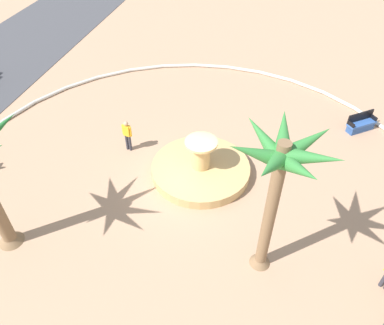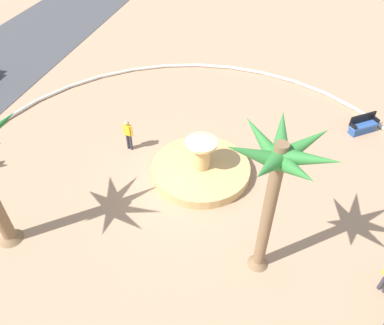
{
  "view_description": "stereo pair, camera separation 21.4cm",
  "coord_description": "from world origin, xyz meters",
  "px_view_note": "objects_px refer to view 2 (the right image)",
  "views": [
    {
      "loc": [
        -11.63,
        -2.92,
        11.81
      ],
      "look_at": [
        0.2,
        -0.13,
        1.0
      ],
      "focal_mm": 34.69,
      "sensor_mm": 36.0,
      "label": 1
    },
    {
      "loc": [
        -11.58,
        -3.13,
        11.81
      ],
      "look_at": [
        0.2,
        -0.13,
        1.0
      ],
      "focal_mm": 34.69,
      "sensor_mm": 36.0,
      "label": 2
    }
  ],
  "objects_px": {
    "fountain": "(201,168)",
    "person_pedestrian_stroll": "(128,134)",
    "bench_east": "(363,126)",
    "palm_tree_near_fountain": "(277,173)"
  },
  "relations": [
    {
      "from": "palm_tree_near_fountain",
      "to": "person_pedestrian_stroll",
      "type": "relative_size",
      "value": 3.51
    },
    {
      "from": "person_pedestrian_stroll",
      "to": "palm_tree_near_fountain",
      "type": "bearing_deg",
      "value": -125.97
    },
    {
      "from": "bench_east",
      "to": "person_pedestrian_stroll",
      "type": "height_order",
      "value": "person_pedestrian_stroll"
    },
    {
      "from": "fountain",
      "to": "bench_east",
      "type": "xyz_separation_m",
      "value": [
        5.2,
        -7.49,
        0.06
      ]
    },
    {
      "from": "palm_tree_near_fountain",
      "to": "person_pedestrian_stroll",
      "type": "bearing_deg",
      "value": 54.03
    },
    {
      "from": "bench_east",
      "to": "person_pedestrian_stroll",
      "type": "xyz_separation_m",
      "value": [
        -4.33,
        11.32,
        0.59
      ]
    },
    {
      "from": "fountain",
      "to": "person_pedestrian_stroll",
      "type": "xyz_separation_m",
      "value": [
        0.87,
        3.83,
        0.66
      ]
    },
    {
      "from": "fountain",
      "to": "palm_tree_near_fountain",
      "type": "height_order",
      "value": "palm_tree_near_fountain"
    },
    {
      "from": "fountain",
      "to": "person_pedestrian_stroll",
      "type": "bearing_deg",
      "value": 77.23
    },
    {
      "from": "bench_east",
      "to": "palm_tree_near_fountain",
      "type": "bearing_deg",
      "value": 155.29
    }
  ]
}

